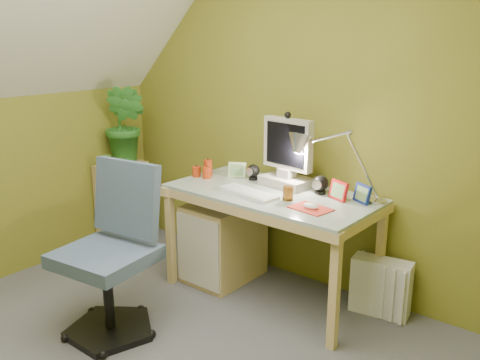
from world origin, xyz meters
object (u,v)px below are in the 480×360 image
Objects in this scene: side_ledge at (123,203)px; desk_lamp at (350,149)px; task_chair at (105,253)px; monitor at (288,151)px; potted_plant at (126,125)px; radiator at (381,287)px; desk at (271,244)px.

desk_lamp is at bearing 5.60° from side_ledge.
task_chair is at bearing -119.74° from desk_lamp.
potted_plant reaches higher than monitor.
monitor is 1.05m from radiator.
monitor is 1.50m from potted_plant.
monitor is at bearing 5.52° from potted_plant.
desk_lamp is 0.61× the size of task_chair.
monitor is at bearing 175.20° from radiator.
desk is 2.86× the size of monitor.
desk is 2.11× the size of potted_plant.
radiator is (1.16, 1.22, -0.33)m from task_chair.
side_ledge is 1.45m from task_chair.
task_chair is at bearing -142.62° from radiator.
desk is 1.98× the size of side_ledge.
desk_lamp is 2.11m from side_ledge.
potted_plant is at bearing -167.46° from monitor.
potted_plant is at bearing 176.16° from radiator.
potted_plant reaches higher than task_chair.
side_ledge reaches higher than radiator.
potted_plant is (-1.49, -0.14, 0.04)m from monitor.
task_chair reaches higher than side_ledge.
desk is 0.84m from desk_lamp.
desk_lamp is at bearing 7.02° from monitor.
side_ledge is (-1.53, -0.01, -0.02)m from desk.
monitor reaches higher than task_chair.
desk is 1.63m from potted_plant.
desk is 1.10m from task_chair.
desk_lamp is 0.97× the size of potted_plant.
side_ledge is at bearing -165.75° from monitor.
potted_plant reaches higher than desk.
side_ledge is at bearing 130.31° from task_chair.
radiator is at bearing 6.26° from side_ledge.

